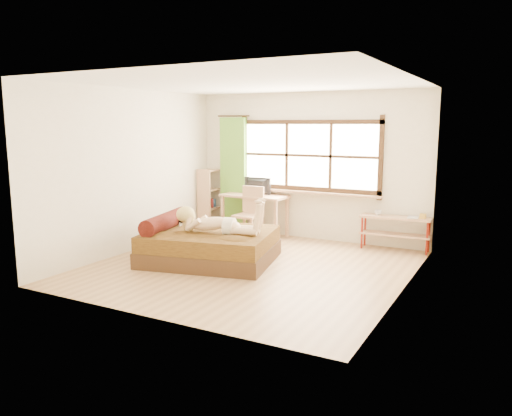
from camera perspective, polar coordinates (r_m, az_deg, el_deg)
The scene contains 18 objects.
floor at distance 7.54m, azimuth -0.70°, elevation -6.78°, with size 4.50×4.50×0.00m, color #9E754C.
ceiling at distance 7.26m, azimuth -0.75°, elevation 14.14°, with size 4.50×4.50×0.00m, color white.
wall_back at distance 9.30m, azimuth 6.03°, elevation 4.75°, with size 4.50×4.50×0.00m, color silver.
wall_front at distance 5.43m, azimuth -12.30°, elevation 1.19°, with size 4.50×4.50×0.00m, color silver.
wall_left at distance 8.59m, azimuth -14.01°, elevation 4.13°, with size 4.50×4.50×0.00m, color silver.
wall_right at distance 6.50m, azimuth 16.92°, elevation 2.34°, with size 4.50×4.50×0.00m, color silver.
window at distance 9.26m, azimuth 5.98°, elevation 5.72°, with size 2.80×0.16×1.46m.
curtain at distance 9.90m, azimuth -2.60°, elevation 3.92°, with size 0.55×0.10×2.20m, color #4E8C26.
bed at distance 7.85m, azimuth -5.59°, elevation -4.20°, with size 2.21×1.92×0.73m.
woman at distance 7.60m, azimuth -4.58°, elevation -0.71°, with size 1.35×0.38×0.58m, color beige, non-canonical shape.
kitten at distance 8.25m, azimuth -9.09°, elevation -1.21°, with size 0.29×0.12×0.23m, color black, non-canonical shape.
desk at distance 9.52m, azimuth -0.16°, elevation 0.90°, with size 1.29×0.62×0.79m.
monitor at distance 9.53m, azimuth -0.02°, elevation 2.52°, with size 0.56×0.07×0.32m, color black.
chair at distance 9.18m, azimuth -0.66°, elevation -0.28°, with size 0.46×0.46×0.99m.
pipe_shelf at distance 8.76m, azimuth 15.70°, elevation -1.94°, with size 1.18×0.35×0.66m.
cup at distance 8.79m, azimuth 13.78°, elevation -0.50°, with size 0.11×0.11×0.09m, color gray.
book at distance 8.69m, azimuth 16.96°, elevation -0.99°, with size 0.17×0.24×0.02m, color gray.
bookshelf at distance 10.21m, azimuth -5.24°, elevation 1.10°, with size 0.32×0.55×1.23m.
Camera 1 is at (3.51, -6.33, 2.12)m, focal length 35.00 mm.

